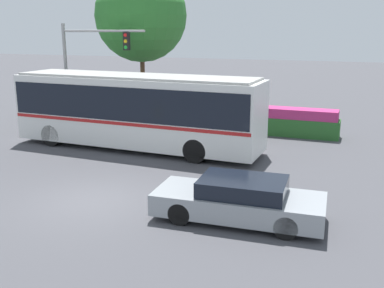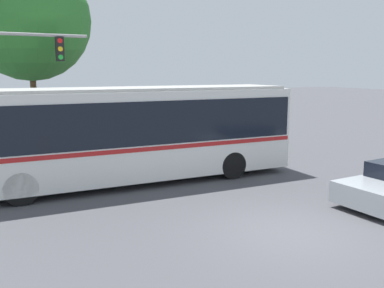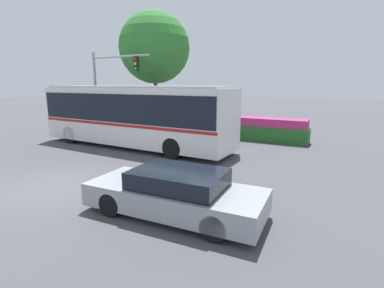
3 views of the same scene
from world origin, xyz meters
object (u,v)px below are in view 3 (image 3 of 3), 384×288
street_tree_left (155,48)px  city_bus (133,113)px  traffic_light_pole (108,80)px  sedan_foreground (176,193)px

street_tree_left → city_bus: bearing=-66.1°
city_bus → traffic_light_pole: size_ratio=2.07×
sedan_foreground → street_tree_left: (-9.02, 11.90, 5.44)m
city_bus → street_tree_left: bearing=-64.4°
sedan_foreground → traffic_light_pole: 14.39m
city_bus → sedan_foreground: size_ratio=2.38×
city_bus → sedan_foreground: 8.98m
sedan_foreground → city_bus: bearing=-46.4°
city_bus → traffic_light_pole: bearing=-30.9°
city_bus → traffic_light_pole: 5.53m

